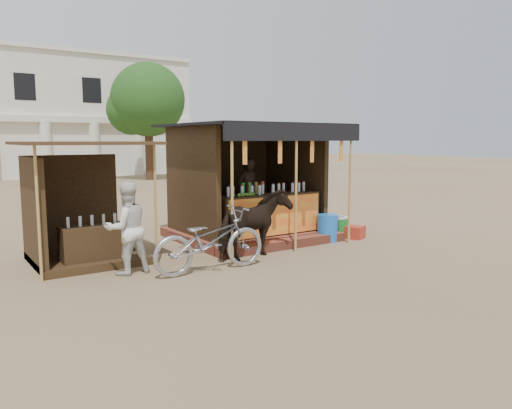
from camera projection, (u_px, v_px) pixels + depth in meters
The scene contains 10 objects.
ground at pixel (306, 274), 9.01m from camera, with size 120.00×120.00×0.00m, color #846B4C.
main_stall at pixel (250, 197), 12.19m from camera, with size 3.60×3.61×2.78m.
secondary_stall at pixel (76, 220), 9.79m from camera, with size 2.40×2.40×2.38m.
cow at pixel (254, 224), 10.16m from camera, with size 0.75×1.65×1.40m, color black.
motorbike at pixel (210, 240), 9.14m from camera, with size 0.78×2.23×1.17m, color #9A9BA3.
bystander at pixel (127, 228), 8.95m from camera, with size 0.81×0.63×1.68m, color silver.
blue_barrel at pixel (327, 228), 11.90m from camera, with size 0.49×0.49×0.64m, color blue.
red_crate at pixel (355, 232), 12.27m from camera, with size 0.42×0.41×0.30m, color #A52B1B.
cooler at pixel (333, 225), 12.83m from camera, with size 0.68×0.49×0.46m.
tree at pixel (144, 103), 29.82m from camera, with size 4.50×4.40×7.00m.
Camera 1 is at (-5.66, -6.76, 2.41)m, focal length 35.00 mm.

